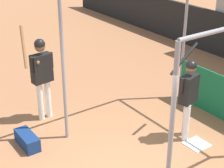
{
  "coord_description": "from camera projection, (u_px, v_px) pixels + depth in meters",
  "views": [
    {
      "loc": [
        4.09,
        -3.18,
        4.33
      ],
      "look_at": [
        -1.74,
        0.93,
        1.04
      ],
      "focal_mm": 60.0,
      "sensor_mm": 36.0,
      "label": 1
    }
  ],
  "objects": [
    {
      "name": "player_batter",
      "position": [
        188.0,
        92.0,
        7.49
      ],
      "size": [
        0.57,
        0.81,
        1.9
      ],
      "rotation": [
        0.0,
        0.0,
        1.8
      ],
      "color": "white",
      "rests_on": "ground"
    },
    {
      "name": "player_waiting",
      "position": [
        41.0,
        71.0,
        8.16
      ],
      "size": [
        0.56,
        0.77,
        2.2
      ],
      "rotation": [
        0.0,
        0.0,
        -1.46
      ],
      "color": "white",
      "rests_on": "ground"
    },
    {
      "name": "home_plate",
      "position": [
        197.0,
        144.0,
        7.65
      ],
      "size": [
        0.44,
        0.44,
        0.02
      ],
      "color": "white",
      "rests_on": "ground"
    },
    {
      "name": "equipment_bag",
      "position": [
        27.0,
        140.0,
        7.55
      ],
      "size": [
        0.7,
        0.28,
        0.28
      ],
      "color": "navy",
      "rests_on": "ground"
    },
    {
      "name": "batting_cage",
      "position": [
        210.0,
        76.0,
        7.58
      ],
      "size": [
        3.09,
        3.35,
        2.97
      ],
      "color": "gray",
      "rests_on": "ground"
    }
  ]
}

